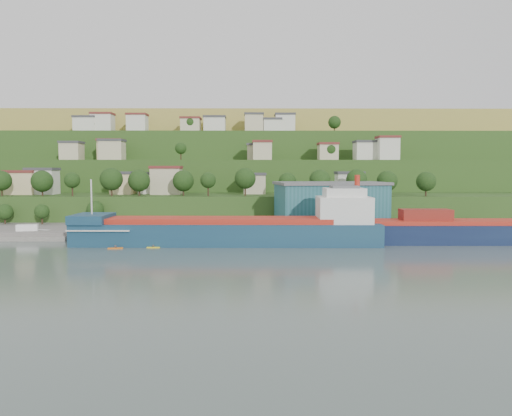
{
  "coord_description": "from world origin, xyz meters",
  "views": [
    {
      "loc": [
        12.84,
        -114.0,
        18.29
      ],
      "look_at": [
        13.97,
        15.0,
        8.41
      ],
      "focal_mm": 35.0,
      "sensor_mm": 36.0,
      "label": 1
    }
  ],
  "objects_px": {
    "caravan": "(27,229)",
    "kayak_orange": "(115,248)",
    "cargo_ship_far": "(476,232)",
    "warehouse": "(330,204)",
    "cargo_ship_near": "(237,232)"
  },
  "relations": [
    {
      "from": "cargo_ship_near",
      "to": "cargo_ship_far",
      "type": "height_order",
      "value": "cargo_ship_near"
    },
    {
      "from": "caravan",
      "to": "kayak_orange",
      "type": "relative_size",
      "value": 1.52
    },
    {
      "from": "cargo_ship_far",
      "to": "kayak_orange",
      "type": "relative_size",
      "value": 17.65
    },
    {
      "from": "cargo_ship_far",
      "to": "caravan",
      "type": "relative_size",
      "value": 11.59
    },
    {
      "from": "warehouse",
      "to": "kayak_orange",
      "type": "distance_m",
      "value": 62.78
    },
    {
      "from": "warehouse",
      "to": "kayak_orange",
      "type": "relative_size",
      "value": 9.42
    },
    {
      "from": "cargo_ship_near",
      "to": "cargo_ship_far",
      "type": "xyz_separation_m",
      "value": [
        59.95,
        1.96,
        -0.4
      ]
    },
    {
      "from": "cargo_ship_far",
      "to": "kayak_orange",
      "type": "distance_m",
      "value": 88.48
    },
    {
      "from": "cargo_ship_near",
      "to": "caravan",
      "type": "height_order",
      "value": "cargo_ship_near"
    },
    {
      "from": "warehouse",
      "to": "kayak_orange",
      "type": "xyz_separation_m",
      "value": [
        -54.61,
        -29.87,
        -8.18
      ]
    },
    {
      "from": "cargo_ship_far",
      "to": "warehouse",
      "type": "height_order",
      "value": "warehouse"
    },
    {
      "from": "caravan",
      "to": "kayak_orange",
      "type": "bearing_deg",
      "value": -46.64
    },
    {
      "from": "caravan",
      "to": "cargo_ship_near",
      "type": "bearing_deg",
      "value": -25.48
    },
    {
      "from": "caravan",
      "to": "kayak_orange",
      "type": "xyz_separation_m",
      "value": [
        28.52,
        -18.27,
        -2.19
      ]
    },
    {
      "from": "cargo_ship_near",
      "to": "warehouse",
      "type": "distance_m",
      "value": 35.59
    }
  ]
}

